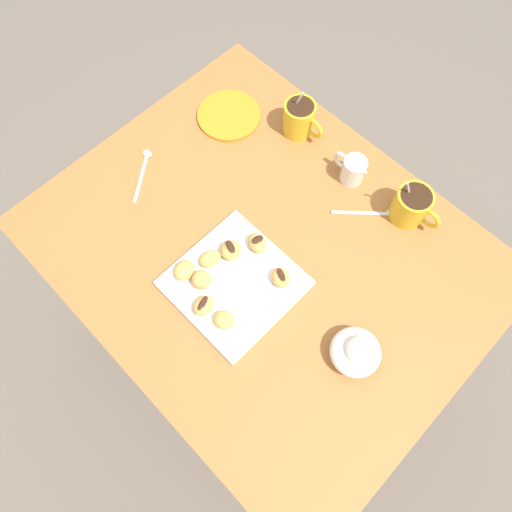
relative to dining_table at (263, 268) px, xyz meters
The scene contains 22 objects.
ground_plane 0.62m from the dining_table, ahead, with size 8.00×8.00×0.00m, color #665B51.
dining_table is the anchor object (origin of this frame).
pastry_plate_square 0.18m from the dining_table, 82.04° to the right, with size 0.27×0.27×0.02m, color silver.
coffee_mug_mustard_left 0.41m from the dining_table, 119.90° to the left, with size 0.12×0.08×0.14m.
coffee_mug_mustard_right 0.41m from the dining_table, 59.43° to the left, with size 0.13×0.09×0.14m.
cream_pitcher_white 0.35m from the dining_table, 86.82° to the left, with size 0.10×0.06×0.07m.
ice_cream_bowl 0.36m from the dining_table, ahead, with size 0.11×0.11×0.08m.
saucer_orange_left 0.43m from the dining_table, 148.32° to the left, with size 0.18×0.18×0.01m, color orange.
loose_spoon_near_saucer 0.41m from the dining_table, behind, with size 0.11×0.13×0.01m.
loose_spoon_by_plate 0.32m from the dining_table, 64.10° to the left, with size 0.13×0.12×0.01m.
beignet_0 0.17m from the dining_table, 127.96° to the right, with size 0.04×0.05×0.04m, color #DBA351.
chocolate_drizzle_0 0.19m from the dining_table, 127.96° to the right, with size 0.03×0.02×0.01m, color #381E11.
beignet_1 0.19m from the dining_table, 120.22° to the right, with size 0.05×0.05×0.04m, color #DBA351.
chocolate_drizzle_1 0.21m from the dining_table, 120.22° to the right, with size 0.04×0.02×0.01m, color #381E11.
beignet_2 0.21m from the dining_table, 117.24° to the right, with size 0.05×0.04×0.03m, color #DBA351.
beignet_3 0.26m from the dining_table, 70.77° to the right, with size 0.04×0.05×0.03m, color #DBA351.
beignet_4 0.19m from the dining_table, 22.53° to the right, with size 0.05×0.04×0.04m, color #DBA351.
chocolate_drizzle_4 0.21m from the dining_table, 22.53° to the right, with size 0.03×0.01×0.01m, color #381E11.
beignet_5 0.24m from the dining_table, 101.84° to the right, with size 0.04×0.05×0.04m, color #DBA351.
beignet_6 0.26m from the dining_table, 114.33° to the right, with size 0.05×0.05×0.03m, color #DBA351.
beignet_7 0.26m from the dining_table, 86.45° to the right, with size 0.05×0.04×0.03m, color #DBA351.
chocolate_drizzle_7 0.28m from the dining_table, 86.45° to the right, with size 0.04×0.01×0.01m, color #381E11.
Camera 1 is at (0.31, -0.34, 1.78)m, focal length 32.38 mm.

